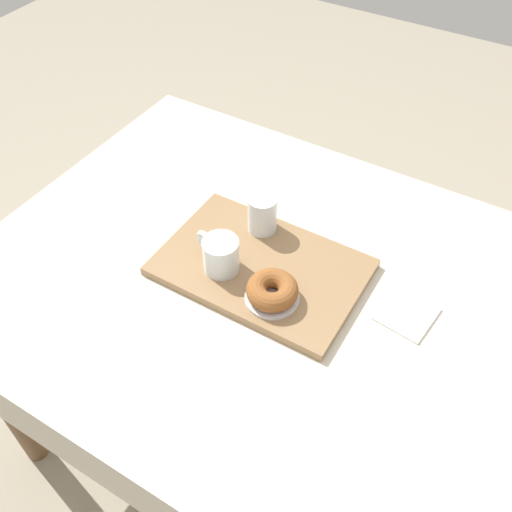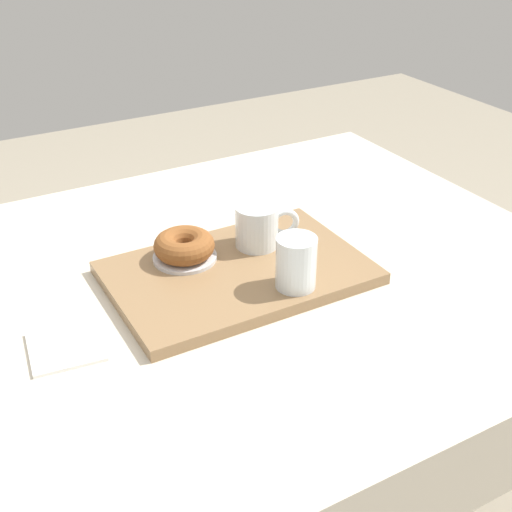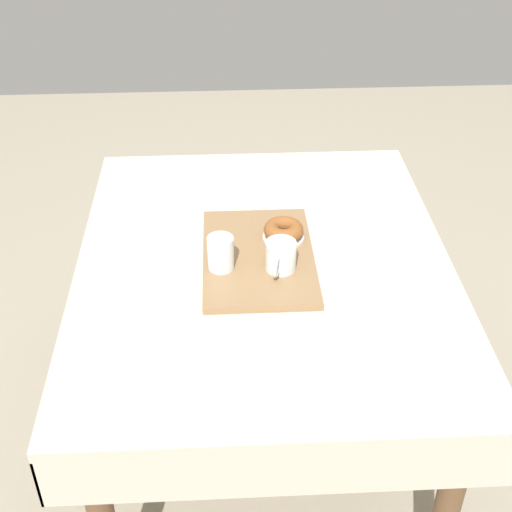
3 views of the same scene
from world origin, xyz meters
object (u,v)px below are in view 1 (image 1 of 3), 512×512
Objects in this scene: serving_tray at (259,266)px; dining_table at (258,304)px; sugar_donut_left at (272,290)px; tea_mug_left at (220,255)px; water_glass_near at (262,215)px; donut_plate_left at (272,297)px; paper_napkin at (406,314)px.

dining_table is at bearing 107.51° from serving_tray.
dining_table is 11.46× the size of sugar_donut_left.
sugar_donut_left is (-0.14, 0.02, -0.01)m from tea_mug_left.
water_glass_near reaches higher than tea_mug_left.
water_glass_near is 0.79× the size of donut_plate_left.
donut_plate_left is at bearing 135.33° from serving_tray.
serving_tray is at bearing -72.49° from dining_table.
sugar_donut_left reaches higher than donut_plate_left.
dining_table is 0.18m from sugar_donut_left.
paper_napkin is (-0.38, 0.05, -0.06)m from water_glass_near.
serving_tray is 0.11m from donut_plate_left.
paper_napkin is at bearing -165.39° from tea_mug_left.
tea_mug_left is 0.14m from sugar_donut_left.
paper_napkin is at bearing -168.63° from dining_table.
dining_table is 0.16m from donut_plate_left.
serving_tray is 4.08× the size of sugar_donut_left.
paper_napkin is (-0.40, -0.10, -0.06)m from tea_mug_left.
tea_mug_left is at bearing -7.99° from sugar_donut_left.
tea_mug_left is 1.09× the size of sugar_donut_left.
water_glass_near is 0.39m from paper_napkin.
tea_mug_left is 0.41m from paper_napkin.
water_glass_near is (0.05, -0.10, 0.05)m from serving_tray.
tea_mug_left reaches higher than serving_tray.
water_glass_near is (0.06, -0.12, 0.17)m from dining_table.
paper_napkin reaches higher than dining_table.
donut_plate_left is 0.02m from sugar_donut_left.
sugar_donut_left reaches higher than serving_tray.
sugar_donut_left is at bearing 140.21° from dining_table.
sugar_donut_left is at bearing 135.33° from serving_tray.
water_glass_near reaches higher than dining_table.
dining_table is 0.35m from paper_napkin.
tea_mug_left is (0.07, 0.04, 0.16)m from dining_table.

